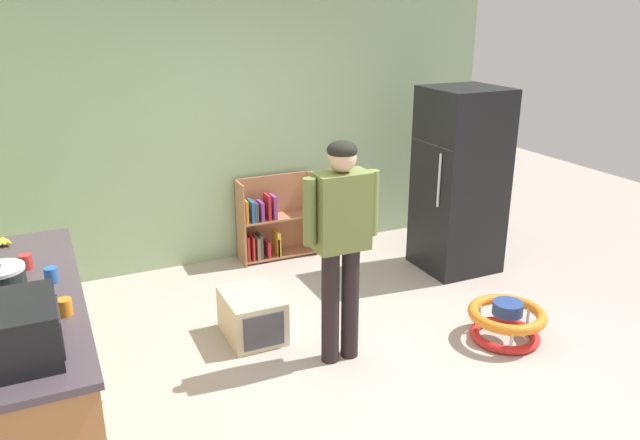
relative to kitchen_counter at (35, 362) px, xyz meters
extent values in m
plane|color=#B4A49A|center=(2.20, -0.16, -0.45)|extent=(12.00, 12.00, 0.00)
cube|color=#96B289|center=(2.20, 2.17, 0.90)|extent=(5.20, 0.06, 2.70)
cube|color=#B07440|center=(0.00, 0.00, -0.02)|extent=(0.60, 2.19, 0.86)
cube|color=#4D4048|center=(0.00, 0.00, 0.43)|extent=(0.64, 2.23, 0.04)
sphere|color=silver|center=(0.31, -0.73, 0.11)|extent=(0.04, 0.04, 0.04)
sphere|color=silver|center=(0.31, 0.00, 0.11)|extent=(0.04, 0.04, 0.04)
sphere|color=silver|center=(0.31, 0.73, 0.11)|extent=(0.04, 0.04, 0.04)
cube|color=black|center=(3.84, 0.98, 0.44)|extent=(0.70, 0.68, 1.78)
cylinder|color=silver|center=(3.48, 0.81, 0.53)|extent=(0.02, 0.02, 0.50)
cube|color=#333333|center=(3.49, 0.98, 0.83)|extent=(0.01, 0.67, 0.01)
cube|color=#AD724E|center=(1.93, 1.95, -0.03)|extent=(0.02, 0.28, 0.85)
cube|color=#AD724E|center=(2.71, 1.95, -0.03)|extent=(0.02, 0.28, 0.85)
cube|color=#B47750|center=(2.32, 2.08, -0.03)|extent=(0.80, 0.02, 0.85)
cube|color=#AD724E|center=(2.32, 1.95, -0.42)|extent=(0.76, 0.24, 0.02)
cube|color=#AD724E|center=(2.32, 1.95, -0.02)|extent=(0.76, 0.24, 0.02)
cube|color=#AD2524|center=(1.97, 1.92, -0.28)|extent=(0.03, 0.17, 0.26)
cube|color=orange|center=(1.97, 1.92, 0.11)|extent=(0.03, 0.17, 0.23)
cube|color=red|center=(2.02, 1.92, -0.29)|extent=(0.02, 0.17, 0.25)
cube|color=#25589A|center=(2.03, 1.92, 0.10)|extent=(0.03, 0.17, 0.22)
cube|color=#7B6648|center=(2.08, 1.92, -0.30)|extent=(0.03, 0.17, 0.23)
cube|color=#414042|center=(2.07, 1.92, 0.09)|extent=(0.03, 0.17, 0.20)
cube|color=#3C3B40|center=(2.11, 1.92, -0.28)|extent=(0.03, 0.17, 0.26)
cube|color=#803596|center=(2.13, 1.92, 0.09)|extent=(0.03, 0.17, 0.20)
cube|color=red|center=(2.19, 1.92, -0.33)|extent=(0.03, 0.17, 0.17)
cube|color=red|center=(2.21, 1.92, 0.12)|extent=(0.03, 0.17, 0.26)
cube|color=#388B40|center=(2.29, 1.92, -0.32)|extent=(0.02, 0.17, 0.19)
cube|color=#8C3A8B|center=(2.27, 1.92, 0.11)|extent=(0.03, 0.17, 0.24)
cube|color=gold|center=(2.30, 1.92, -0.28)|extent=(0.03, 0.17, 0.26)
cylinder|color=black|center=(1.95, -0.08, -0.01)|extent=(0.13, 0.13, 0.88)
cylinder|color=black|center=(2.11, -0.08, -0.01)|extent=(0.13, 0.13, 0.88)
cube|color=olive|center=(2.03, -0.08, 0.70)|extent=(0.38, 0.22, 0.55)
cylinder|color=olive|center=(1.79, -0.08, 0.73)|extent=(0.09, 0.09, 0.47)
cylinder|color=olive|center=(2.27, -0.08, 0.73)|extent=(0.09, 0.09, 0.47)
sphere|color=#DBAC8B|center=(2.03, -0.08, 1.08)|extent=(0.20, 0.20, 0.20)
ellipsoid|color=black|center=(2.03, -0.08, 1.13)|extent=(0.21, 0.21, 0.13)
torus|color=red|center=(3.33, -0.38, -0.42)|extent=(0.54, 0.54, 0.07)
torus|color=orange|center=(3.33, -0.38, -0.23)|extent=(0.60, 0.60, 0.08)
cylinder|color=navy|center=(3.33, -0.38, -0.18)|extent=(0.23, 0.23, 0.10)
cylinder|color=silver|center=(3.56, -0.38, -0.32)|extent=(0.02, 0.02, 0.18)
cylinder|color=silver|center=(3.22, -0.19, -0.32)|extent=(0.02, 0.02, 0.18)
cylinder|color=silver|center=(3.22, -0.57, -0.32)|extent=(0.02, 0.02, 0.18)
cube|color=beige|center=(1.55, 0.50, -0.27)|extent=(0.42, 0.54, 0.36)
cube|color=#424247|center=(1.55, 0.23, -0.27)|extent=(0.32, 0.01, 0.27)
cube|color=black|center=(-0.01, -0.73, 0.59)|extent=(0.36, 0.48, 0.28)
cube|color=#2D2D33|center=(0.18, -0.77, 0.59)|extent=(0.01, 0.31, 0.20)
cube|color=#515156|center=(0.18, -0.56, 0.59)|extent=(0.01, 0.10, 0.20)
cylinder|color=black|center=(-0.09, -0.19, 0.57)|extent=(0.26, 0.26, 0.25)
ellipsoid|color=yellow|center=(-0.13, 0.93, 0.48)|extent=(0.07, 0.16, 0.04)
ellipsoid|color=yellow|center=(-0.12, 0.93, 0.48)|extent=(0.07, 0.16, 0.04)
ellipsoid|color=yellow|center=(-0.11, 0.93, 0.48)|extent=(0.11, 0.15, 0.04)
cylinder|color=blue|center=(0.16, 0.12, 0.50)|extent=(0.08, 0.08, 0.09)
cylinder|color=orange|center=(0.21, -0.36, 0.50)|extent=(0.08, 0.08, 0.09)
cylinder|color=red|center=(0.02, 0.41, 0.50)|extent=(0.08, 0.08, 0.09)
camera|label=1|loc=(0.20, -3.69, 2.05)|focal=34.86mm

